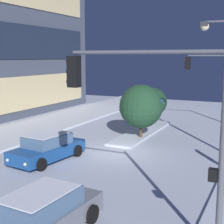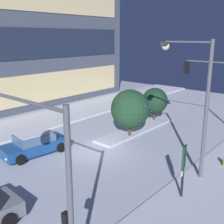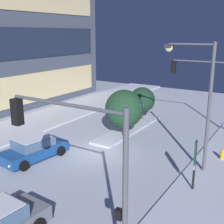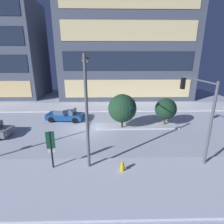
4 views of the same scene
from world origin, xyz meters
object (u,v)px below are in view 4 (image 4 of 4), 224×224
Objects in this scene: fire_hydrant at (122,167)px; decorated_tree_left_of_median at (122,108)px; traffic_light_corner_near_right at (197,100)px; street_lamp_arched at (86,96)px; parking_info_sign at (51,146)px; decorated_tree_median at (166,109)px; car_far at (65,115)px.

decorated_tree_left_of_median is at bearing 85.71° from fire_hydrant.
street_lamp_arched is (-8.24, -1.62, 0.72)m from traffic_light_corner_near_right.
decorated_tree_median is at bearing -62.76° from parking_info_sign.
traffic_light_corner_near_right is at bearing -85.89° from decorated_tree_median.
decorated_tree_median reaches higher than parking_info_sign.
traffic_light_corner_near_right is (12.12, -7.57, 3.50)m from car_far.
fire_hydrant is at bearing 116.34° from traffic_light_corner_near_right.
street_lamp_arched is at bearing -81.36° from parking_info_sign.
decorated_tree_left_of_median is (5.28, 7.17, 0.53)m from parking_info_sign.
traffic_light_corner_near_right is at bearing -87.91° from parking_info_sign.
car_far is at bearing -2.34° from parking_info_sign.
street_lamp_arched is 9.46× the size of fire_hydrant.
decorated_tree_left_of_median is (-4.92, -0.85, 0.34)m from decorated_tree_median.
traffic_light_corner_near_right is 2.13× the size of parking_info_sign.
street_lamp_arched reaches higher than decorated_tree_median.
car_far is 14.72m from traffic_light_corner_near_right.
car_far is 5.84× the size of fire_hydrant.
decorated_tree_left_of_median reaches higher than parking_info_sign.
decorated_tree_median is at bearing -53.74° from street_lamp_arched.
street_lamp_arched is 7.46m from decorated_tree_left_of_median.
parking_info_sign is (1.52, -10.03, 1.05)m from car_far.
street_lamp_arched is at bearing 119.61° from car_far.
decorated_tree_left_of_median reaches higher than car_far.
traffic_light_corner_near_right is at bearing -85.14° from street_lamp_arched.
street_lamp_arched is (3.88, -9.19, 4.22)m from car_far.
decorated_tree_median is (5.50, 8.49, 1.56)m from fire_hydrant.
fire_hydrant is (-5.90, -2.92, -3.83)m from traffic_light_corner_near_right.
decorated_tree_median is 0.83× the size of decorated_tree_left_of_median.
decorated_tree_median is at bearing 57.08° from fire_hydrant.
decorated_tree_left_of_median reaches higher than fire_hydrant.
street_lamp_arched reaches higher than traffic_light_corner_near_right.
parking_info_sign reaches higher than car_far.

